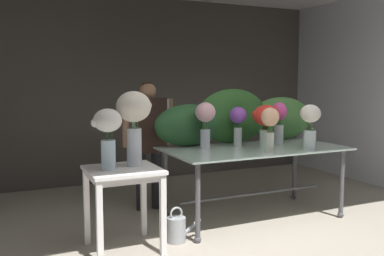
% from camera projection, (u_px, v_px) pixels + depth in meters
% --- Properties ---
extents(ground_plane, '(8.41, 8.41, 0.00)m').
position_uv_depth(ground_plane, '(207.00, 209.00, 5.14)').
color(ground_plane, '#9E9384').
extents(wall_back, '(5.68, 0.12, 2.78)m').
position_uv_depth(wall_back, '(152.00, 90.00, 6.71)').
color(wall_back, '#4C4742').
rests_on(wall_back, ground).
extents(wall_right, '(0.12, 3.94, 2.78)m').
position_uv_depth(wall_right, '(384.00, 90.00, 6.18)').
color(wall_right, silver).
rests_on(wall_right, ground).
extents(display_table_glass, '(1.99, 1.03, 0.80)m').
position_uv_depth(display_table_glass, '(254.00, 157.00, 4.76)').
color(display_table_glass, silver).
rests_on(display_table_glass, ground).
extents(side_table_white, '(0.64, 0.61, 0.75)m').
position_uv_depth(side_table_white, '(123.00, 180.00, 3.86)').
color(side_table_white, white).
rests_on(side_table_white, ground).
extents(florist, '(0.63, 0.24, 1.52)m').
position_uv_depth(florist, '(148.00, 131.00, 5.06)').
color(florist, '#232328').
rests_on(florist, ground).
extents(foliage_backdrop, '(2.12, 0.31, 0.64)m').
position_uv_depth(foliage_backdrop, '(235.00, 120.00, 5.07)').
color(foliage_backdrop, '#28562D').
rests_on(foliage_backdrop, display_table_glass).
extents(vase_peach_tulips, '(0.19, 0.19, 0.46)m').
position_uv_depth(vase_peach_tulips, '(270.00, 124.00, 4.39)').
color(vase_peach_tulips, silver).
rests_on(vase_peach_tulips, display_table_glass).
extents(vase_ivory_ranunculus, '(0.25, 0.22, 0.48)m').
position_uv_depth(vase_ivory_ranunculus, '(310.00, 123.00, 4.57)').
color(vase_ivory_ranunculus, silver).
rests_on(vase_ivory_ranunculus, display_table_glass).
extents(vase_blush_snapdragons, '(0.23, 0.22, 0.50)m').
position_uv_depth(vase_blush_snapdragons, '(205.00, 119.00, 4.61)').
color(vase_blush_snapdragons, silver).
rests_on(vase_blush_snapdragons, display_table_glass).
extents(vase_scarlet_dahlias, '(0.31, 0.30, 0.47)m').
position_uv_depth(vase_scarlet_dahlias, '(266.00, 120.00, 4.69)').
color(vase_scarlet_dahlias, silver).
rests_on(vase_scarlet_dahlias, display_table_glass).
extents(vase_violet_freesia, '(0.19, 0.19, 0.44)m').
position_uv_depth(vase_violet_freesia, '(238.00, 122.00, 4.80)').
color(vase_violet_freesia, silver).
rests_on(vase_violet_freesia, display_table_glass).
extents(vase_fuchsia_lilies, '(0.20, 0.18, 0.49)m').
position_uv_depth(vase_fuchsia_lilies, '(279.00, 120.00, 4.98)').
color(vase_fuchsia_lilies, silver).
rests_on(vase_fuchsia_lilies, display_table_glass).
extents(vase_white_roses_tall, '(0.28, 0.25, 0.54)m').
position_uv_depth(vase_white_roses_tall, '(108.00, 131.00, 3.76)').
color(vase_white_roses_tall, silver).
rests_on(vase_white_roses_tall, side_table_white).
extents(vase_cream_lisianthus_tall, '(0.33, 0.32, 0.69)m').
position_uv_depth(vase_cream_lisianthus_tall, '(134.00, 117.00, 3.91)').
color(vase_cream_lisianthus_tall, silver).
rests_on(vase_cream_lisianthus_tall, side_table_white).
extents(watering_can, '(0.35, 0.18, 0.34)m').
position_uv_depth(watering_can, '(177.00, 229.00, 4.09)').
color(watering_can, '#999EA3').
rests_on(watering_can, ground).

